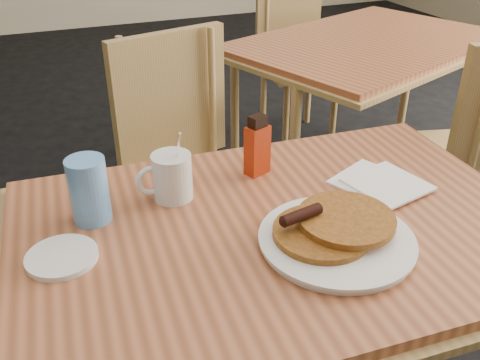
# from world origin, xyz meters

# --- Properties ---
(main_table) EXTENTS (1.20, 0.85, 0.75)m
(main_table) POSITION_xyz_m (0.05, -0.03, 0.71)
(main_table) COLOR #B0633E
(main_table) RESTS_ON floor
(neighbor_table) EXTENTS (1.47, 1.23, 0.75)m
(neighbor_table) POSITION_xyz_m (1.06, 1.14, 0.71)
(neighbor_table) COLOR #B0633E
(neighbor_table) RESTS_ON floor
(chair_main_far) EXTENTS (0.53, 0.53, 0.95)m
(chair_main_far) POSITION_xyz_m (0.04, 0.74, 0.57)
(chair_main_far) COLOR tan
(chair_main_far) RESTS_ON floor
(chair_neighbor_far) EXTENTS (0.43, 0.43, 0.86)m
(chair_neighbor_far) POSITION_xyz_m (1.06, 1.87, 0.51)
(chair_neighbor_far) COLOR tan
(chair_neighbor_far) RESTS_ON floor
(pancake_plate) EXTENTS (0.31, 0.31, 0.07)m
(pancake_plate) POSITION_xyz_m (0.12, -0.13, 0.77)
(pancake_plate) COLOR white
(pancake_plate) RESTS_ON main_table
(coffee_mug) EXTENTS (0.13, 0.09, 0.17)m
(coffee_mug) POSITION_xyz_m (-0.14, 0.16, 0.81)
(coffee_mug) COLOR white
(coffee_mug) RESTS_ON main_table
(syrup_bottle) EXTENTS (0.07, 0.06, 0.15)m
(syrup_bottle) POSITION_xyz_m (0.09, 0.19, 0.82)
(syrup_bottle) COLOR maroon
(syrup_bottle) RESTS_ON main_table
(napkin_stack) EXTENTS (0.22, 0.23, 0.01)m
(napkin_stack) POSITION_xyz_m (0.34, 0.02, 0.76)
(napkin_stack) COLOR white
(napkin_stack) RESTS_ON main_table
(blue_tumbler) EXTENTS (0.09, 0.09, 0.14)m
(blue_tumbler) POSITION_xyz_m (-0.32, 0.13, 0.82)
(blue_tumbler) COLOR #609EE3
(blue_tumbler) RESTS_ON main_table
(side_saucer) EXTENTS (0.17, 0.17, 0.01)m
(side_saucer) POSITION_xyz_m (-0.40, 0.01, 0.76)
(side_saucer) COLOR white
(side_saucer) RESTS_ON main_table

